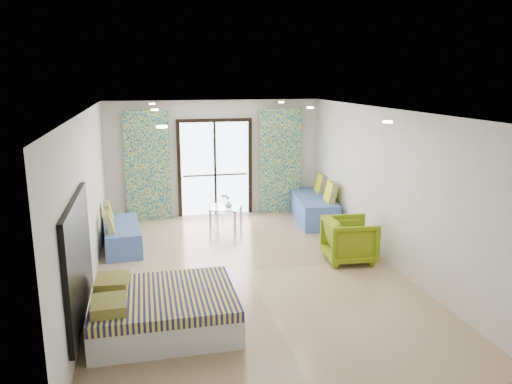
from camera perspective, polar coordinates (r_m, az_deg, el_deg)
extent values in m
cube|color=black|center=(11.65, -4.80, 8.17)|extent=(1.76, 0.08, 0.08)
cube|color=black|center=(11.72, -8.76, 2.46)|extent=(0.08, 0.08, 2.20)
cube|color=black|center=(11.95, -0.70, 2.82)|extent=(0.08, 0.08, 2.20)
cube|color=black|center=(11.80, -4.69, 2.65)|extent=(0.05, 0.06, 2.20)
cube|color=#595451|center=(11.85, -4.69, 1.95)|extent=(1.52, 0.03, 0.04)
cube|color=white|center=(11.53, -12.26, 2.90)|extent=(1.00, 0.10, 2.50)
cube|color=white|center=(11.95, 2.78, 3.54)|extent=(1.00, 0.10, 2.50)
cylinder|color=#FFE0B2|center=(5.82, -10.71, 7.35)|extent=(0.12, 0.12, 0.02)
cylinder|color=#FFE0B2|center=(6.55, 14.82, 7.76)|extent=(0.12, 0.12, 0.02)
cylinder|color=#FFE0B2|center=(8.81, -11.50, 9.19)|extent=(0.12, 0.12, 0.02)
cylinder|color=#FFE0B2|center=(9.30, 6.25, 9.56)|extent=(0.12, 0.12, 0.02)
cylinder|color=#FFE0B2|center=(10.80, -11.78, 9.85)|extent=(0.12, 0.12, 0.02)
cylinder|color=#FFE0B2|center=(11.21, 2.90, 10.21)|extent=(0.12, 0.12, 0.02)
cube|color=black|center=(6.51, -19.63, -7.25)|extent=(0.06, 2.10, 1.50)
cube|color=silver|center=(7.70, -18.66, -4.07)|extent=(0.02, 0.10, 0.10)
cube|color=silver|center=(6.80, -10.34, -13.74)|extent=(1.84, 1.47, 0.37)
cube|color=navy|center=(6.69, -10.43, -11.81)|extent=(1.82, 1.50, 0.14)
cube|color=#1D8451|center=(6.34, -16.46, -12.30)|extent=(0.44, 0.53, 0.13)
cube|color=#1D8451|center=(6.98, -16.12, -9.87)|extent=(0.45, 0.53, 0.13)
cube|color=#4965AF|center=(9.98, -14.99, -5.13)|extent=(0.77, 1.71, 0.37)
cube|color=#4965AF|center=(9.92, -15.07, -3.85)|extent=(0.75, 1.68, 0.09)
cube|color=navy|center=(9.48, -16.46, -3.37)|extent=(0.22, 0.43, 0.39)
cube|color=navy|center=(10.23, -16.52, -2.18)|extent=(0.22, 0.43, 0.39)
cube|color=#4965AF|center=(11.51, 6.53, -2.14)|extent=(1.01, 2.08, 0.45)
cube|color=#4965AF|center=(11.45, 6.56, -0.79)|extent=(0.99, 2.04, 0.11)
cube|color=navy|center=(11.01, 8.54, -0.04)|extent=(0.28, 0.52, 0.46)
cube|color=navy|center=(11.89, 7.42, 0.98)|extent=(0.28, 0.52, 0.46)
cylinder|color=silver|center=(10.87, -5.25, -3.14)|extent=(0.07, 0.07, 0.41)
cylinder|color=silver|center=(10.73, -2.44, -3.31)|extent=(0.07, 0.07, 0.41)
cylinder|color=silver|center=(11.37, -4.45, -2.38)|extent=(0.07, 0.07, 0.41)
cylinder|color=silver|center=(11.24, -1.76, -2.54)|extent=(0.07, 0.07, 0.41)
cube|color=#8CA59E|center=(10.99, -3.49, -1.81)|extent=(0.83, 0.83, 0.02)
sphere|color=white|center=(10.93, -3.25, -0.69)|extent=(0.07, 0.07, 0.07)
sphere|color=white|center=(10.98, -3.44, -0.52)|extent=(0.07, 0.07, 0.07)
sphere|color=white|center=(10.94, -3.76, -0.46)|extent=(0.07, 0.07, 0.07)
sphere|color=white|center=(10.88, -3.58, -0.43)|extent=(0.07, 0.07, 0.07)
imported|color=white|center=(10.93, -3.14, -1.43)|extent=(0.17, 0.18, 0.16)
imported|color=olive|center=(9.05, 10.65, -5.17)|extent=(0.85, 0.90, 0.86)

